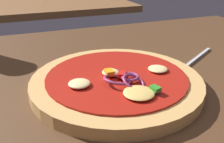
% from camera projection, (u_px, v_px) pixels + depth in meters
% --- Properties ---
extents(dining_table, '(1.22, 0.81, 0.03)m').
position_uv_depth(dining_table, '(96.00, 102.00, 0.40)').
color(dining_table, '#4C301C').
rests_on(dining_table, ground).
extents(pizza, '(0.28, 0.28, 0.04)m').
position_uv_depth(pizza, '(117.00, 81.00, 0.41)').
color(pizza, tan).
rests_on(pizza, dining_table).
extents(fork, '(0.17, 0.11, 0.01)m').
position_uv_depth(fork, '(192.00, 62.00, 0.51)').
color(fork, silver).
rests_on(fork, dining_table).
extents(background_table, '(0.81, 0.63, 0.03)m').
position_uv_depth(background_table, '(45.00, 4.00, 1.28)').
color(background_table, brown).
rests_on(background_table, ground).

